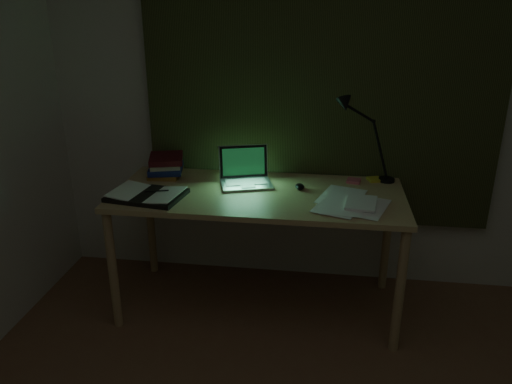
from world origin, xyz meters
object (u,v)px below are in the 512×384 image
book_stack (166,165)px  desk (259,251)px  loose_papers (351,201)px  open_textbook (147,194)px  desk_lamp (391,140)px  laptop (246,168)px

book_stack → desk: bearing=-19.8°
desk → loose_papers: size_ratio=4.38×
open_textbook → loose_papers: 1.16m
loose_papers → open_textbook: bearing=-176.6°
open_textbook → loose_papers: size_ratio=1.05×
desk → desk_lamp: desk_lamp is taller
open_textbook → desk_lamp: (1.39, 0.47, 0.25)m
open_textbook → book_stack: size_ratio=1.65×
book_stack → desk_lamp: (1.39, 0.07, 0.20)m
desk → open_textbook: open_textbook is taller
book_stack → loose_papers: bearing=-15.7°
open_textbook → laptop: bearing=35.8°
open_textbook → book_stack: book_stack is taller
desk → open_textbook: (-0.62, -0.17, 0.40)m
loose_papers → desk_lamp: size_ratio=0.73×
laptop → book_stack: 0.56m
desk_lamp → loose_papers: bearing=-120.8°
laptop → open_textbook: laptop is taller
loose_papers → desk_lamp: (0.23, 0.40, 0.26)m
desk → book_stack: (-0.63, 0.23, 0.45)m
open_textbook → loose_papers: bearing=12.1°
laptop → loose_papers: (0.62, -0.20, -0.10)m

